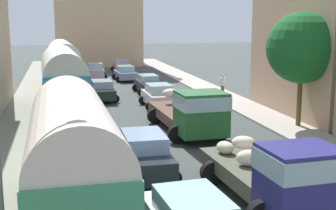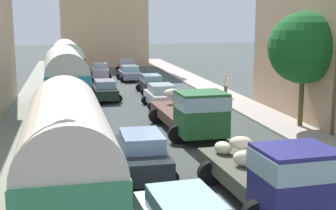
% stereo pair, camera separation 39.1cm
% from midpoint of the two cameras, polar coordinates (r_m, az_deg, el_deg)
% --- Properties ---
extents(ground_plane, '(154.00, 154.00, 0.00)m').
position_cam_midpoint_polar(ground_plane, '(32.68, -3.48, -0.08)').
color(ground_plane, '#404744').
extents(sidewalk_left, '(2.50, 70.00, 0.14)m').
position_cam_midpoint_polar(sidewalk_left, '(32.41, -16.26, -0.46)').
color(sidewalk_left, gray).
rests_on(sidewalk_left, ground).
extents(sidewalk_right, '(2.50, 70.00, 0.14)m').
position_cam_midpoint_polar(sidewalk_right, '(34.49, 8.51, 0.50)').
color(sidewalk_right, '#ACA198').
rests_on(sidewalk_right, ground).
extents(building_right_2, '(4.92, 10.39, 13.61)m').
position_cam_midpoint_polar(building_right_2, '(30.54, 18.83, 11.51)').
color(building_right_2, tan).
rests_on(building_right_2, ground).
extents(distant_church, '(10.64, 6.50, 19.84)m').
position_cam_midpoint_polar(distant_church, '(60.47, -7.74, 11.41)').
color(distant_church, tan).
rests_on(distant_church, ground).
extents(parked_bus_0, '(3.37, 8.18, 4.07)m').
position_cam_midpoint_polar(parked_bus_0, '(13.29, -11.34, -6.31)').
color(parked_bus_0, '#399163').
rests_on(parked_bus_0, ground).
extents(parked_bus_1, '(3.58, 9.37, 4.22)m').
position_cam_midpoint_polar(parked_bus_1, '(29.73, -12.07, 3.18)').
color(parked_bus_1, teal).
rests_on(parked_bus_1, ground).
extents(parked_bus_2, '(3.55, 8.76, 4.06)m').
position_cam_midpoint_polar(parked_bus_2, '(41.88, -11.92, 5.16)').
color(parked_bus_2, red).
rests_on(parked_bus_2, ground).
extents(cargo_truck_0, '(3.22, 6.60, 2.45)m').
position_cam_midpoint_polar(cargo_truck_0, '(15.17, 13.40, -8.18)').
color(cargo_truck_0, navy).
rests_on(cargo_truck_0, ground).
extents(cargo_truck_1, '(3.35, 7.60, 2.55)m').
position_cam_midpoint_polar(cargo_truck_1, '(24.15, 3.44, -0.76)').
color(cargo_truck_1, '#245E2F').
rests_on(cargo_truck_1, ground).
extents(car_0, '(2.42, 3.91, 1.60)m').
position_cam_midpoint_polar(car_0, '(31.95, -0.47, 1.14)').
color(car_0, white).
rests_on(car_0, ground).
extents(car_1, '(2.23, 3.88, 1.51)m').
position_cam_midpoint_polar(car_1, '(37.94, -1.77, 2.59)').
color(car_1, black).
rests_on(car_1, ground).
extents(car_2, '(2.40, 3.87, 1.47)m').
position_cam_midpoint_polar(car_2, '(45.69, -4.48, 3.91)').
color(car_2, slate).
rests_on(car_2, ground).
extents(car_3, '(2.38, 3.69, 1.50)m').
position_cam_midpoint_polar(car_3, '(52.64, -4.88, 4.80)').
color(car_3, '#B62E28').
rests_on(car_3, ground).
extents(car_5, '(2.36, 4.38, 1.70)m').
position_cam_midpoint_polar(car_5, '(18.22, -2.59, -6.05)').
color(car_5, black).
rests_on(car_5, ground).
extents(car_6, '(2.28, 3.96, 1.51)m').
position_cam_midpoint_polar(car_6, '(34.90, -7.37, 1.80)').
color(car_6, '#202D22').
rests_on(car_6, ground).
extents(car_7, '(2.26, 3.75, 1.58)m').
position_cam_midpoint_polar(car_7, '(47.16, -8.06, 4.12)').
color(car_7, silver).
rests_on(car_7, ground).
extents(pedestrian_0, '(0.52, 0.52, 1.82)m').
position_cam_midpoint_polar(pedestrian_0, '(35.66, 7.39, 2.43)').
color(pedestrian_0, '#4C463A').
rests_on(pedestrian_0, ground).
extents(roadside_tree_2, '(3.90, 3.90, 6.40)m').
position_cam_midpoint_polar(roadside_tree_2, '(26.48, 16.67, 6.67)').
color(roadside_tree_2, brown).
rests_on(roadside_tree_2, ground).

